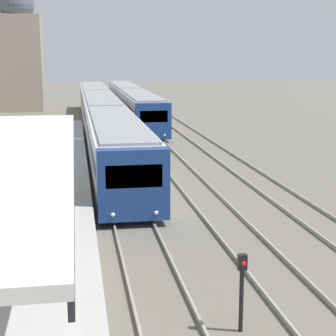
{
  "coord_description": "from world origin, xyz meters",
  "views": [
    {
      "loc": [
        -1.98,
        -5.66,
        6.16
      ],
      "look_at": [
        1.7,
        16.52,
        1.57
      ],
      "focal_mm": 60.0,
      "sensor_mm": 36.0,
      "label": 1
    }
  ],
  "objects_px": {
    "person_on_platform": "(59,205)",
    "train_near": "(101,114)",
    "train_far": "(132,102)",
    "signal_post_near": "(242,284)"
  },
  "relations": [
    {
      "from": "signal_post_near",
      "to": "train_far",
      "type": "bearing_deg",
      "value": 87.51
    },
    {
      "from": "person_on_platform",
      "to": "train_far",
      "type": "relative_size",
      "value": 0.05
    },
    {
      "from": "train_near",
      "to": "train_far",
      "type": "distance_m",
      "value": 11.42
    },
    {
      "from": "train_far",
      "to": "signal_post_near",
      "type": "height_order",
      "value": "train_far"
    },
    {
      "from": "train_far",
      "to": "train_near",
      "type": "bearing_deg",
      "value": -107.37
    },
    {
      "from": "train_far",
      "to": "signal_post_near",
      "type": "distance_m",
      "value": 42.6
    },
    {
      "from": "train_near",
      "to": "train_far",
      "type": "bearing_deg",
      "value": 72.63
    },
    {
      "from": "person_on_platform",
      "to": "train_far",
      "type": "xyz_separation_m",
      "value": [
        5.94,
        37.8,
        -0.23
      ]
    },
    {
      "from": "person_on_platform",
      "to": "train_near",
      "type": "bearing_deg",
      "value": 84.63
    },
    {
      "from": "train_near",
      "to": "signal_post_near",
      "type": "xyz_separation_m",
      "value": [
        1.56,
        -31.66,
        -0.52
      ]
    }
  ]
}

